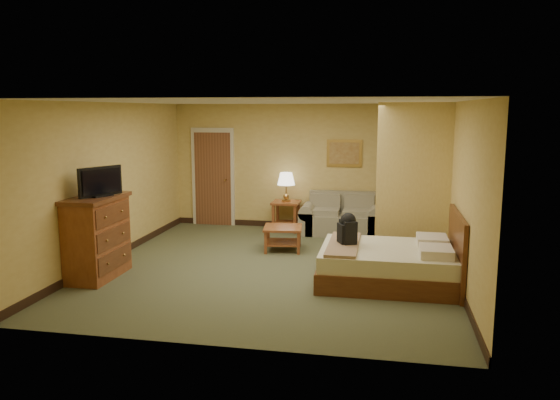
% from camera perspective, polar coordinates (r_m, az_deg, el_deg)
% --- Properties ---
extents(floor, '(6.00, 6.00, 0.00)m').
position_cam_1_polar(floor, '(8.76, -0.60, -7.03)').
color(floor, '#4E5436').
rests_on(floor, ground).
extents(ceiling, '(6.00, 6.00, 0.00)m').
position_cam_1_polar(ceiling, '(8.40, -0.63, 10.24)').
color(ceiling, white).
rests_on(ceiling, back_wall).
extents(back_wall, '(5.50, 0.02, 2.60)m').
position_cam_1_polar(back_wall, '(11.42, 2.40, 3.48)').
color(back_wall, tan).
rests_on(back_wall, floor).
extents(left_wall, '(0.02, 6.00, 2.60)m').
position_cam_1_polar(left_wall, '(9.42, -17.24, 1.80)').
color(left_wall, tan).
rests_on(left_wall, floor).
extents(right_wall, '(0.02, 6.00, 2.60)m').
position_cam_1_polar(right_wall, '(8.39, 18.13, 0.86)').
color(right_wall, tan).
rests_on(right_wall, floor).
extents(partition, '(1.20, 0.15, 2.60)m').
position_cam_1_polar(partition, '(9.25, 13.74, 1.82)').
color(partition, tan).
rests_on(partition, floor).
extents(door, '(0.94, 0.16, 2.10)m').
position_cam_1_polar(door, '(11.86, -7.00, 2.34)').
color(door, beige).
rests_on(door, floor).
extents(baseboard, '(5.50, 0.02, 0.12)m').
position_cam_1_polar(baseboard, '(11.60, 2.35, -2.62)').
color(baseboard, black).
rests_on(baseboard, floor).
extents(loveseat, '(1.65, 0.77, 0.84)m').
position_cam_1_polar(loveseat, '(11.06, 6.44, -2.16)').
color(loveseat, gray).
rests_on(loveseat, floor).
extents(side_table, '(0.56, 0.56, 0.61)m').
position_cam_1_polar(side_table, '(11.25, 0.64, -1.20)').
color(side_table, brown).
rests_on(side_table, floor).
extents(table_lamp, '(0.36, 0.36, 0.60)m').
position_cam_1_polar(table_lamp, '(11.15, 0.65, 2.15)').
color(table_lamp, '#A77A3D').
rests_on(table_lamp, side_table).
extents(coffee_table, '(0.74, 0.74, 0.43)m').
position_cam_1_polar(coffee_table, '(9.72, 0.31, -3.50)').
color(coffee_table, brown).
rests_on(coffee_table, floor).
extents(wall_picture, '(0.72, 0.04, 0.56)m').
position_cam_1_polar(wall_picture, '(11.27, 6.73, 4.88)').
color(wall_picture, '#B78E3F').
rests_on(wall_picture, back_wall).
extents(dresser, '(0.60, 1.15, 1.23)m').
position_cam_1_polar(dresser, '(8.54, -18.57, -3.67)').
color(dresser, brown).
rests_on(dresser, floor).
extents(tv, '(0.35, 0.67, 0.44)m').
position_cam_1_polar(tv, '(8.35, -18.26, 1.75)').
color(tv, black).
rests_on(tv, dresser).
extents(bed, '(1.95, 1.63, 1.06)m').
position_cam_1_polar(bed, '(8.08, 11.58, -6.52)').
color(bed, '#502712').
rests_on(bed, floor).
extents(backpack, '(0.29, 0.34, 0.49)m').
position_cam_1_polar(backpack, '(7.99, 7.12, -2.97)').
color(backpack, black).
rests_on(backpack, bed).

